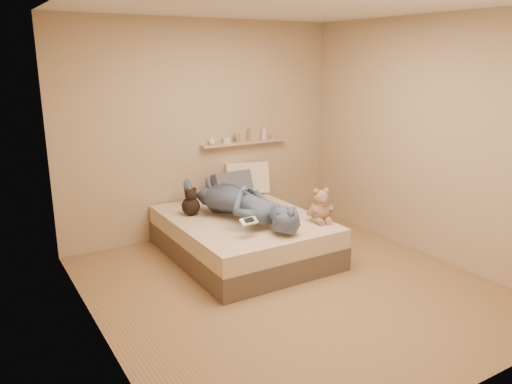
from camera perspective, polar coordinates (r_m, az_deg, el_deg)
room at (r=4.55m, az=4.26°, el=4.25°), size 3.80×3.80×3.80m
bed at (r=5.59m, az=-1.49°, el=-5.06°), size 1.50×1.90×0.45m
game_console at (r=4.86m, az=-0.82°, el=-3.33°), size 0.19×0.10×0.06m
teddy_bear at (r=5.37m, az=7.38°, el=-1.78°), size 0.29×0.30×0.37m
dark_plush at (r=5.59m, az=-7.46°, el=-1.28°), size 0.21×0.21×0.32m
pillow_cream at (r=6.41m, az=-1.05°, el=1.58°), size 0.59×0.37×0.43m
pillow_grey at (r=6.17m, az=-2.67°, el=0.73°), size 0.52×0.28×0.37m
person at (r=5.40m, az=-1.84°, el=-1.07°), size 0.88×1.74×0.40m
wall_shelf at (r=6.40m, az=-1.31°, el=5.66°), size 1.20×0.12×0.03m
shelf_bottles at (r=6.35m, az=-1.90°, el=6.30°), size 0.98×0.11×0.18m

